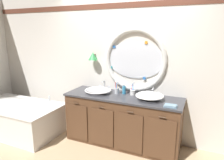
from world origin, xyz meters
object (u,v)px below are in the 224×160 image
Objects in this scene: sink_basin_left at (98,90)px; folded_hand_towel at (171,106)px; soap_dispenser at (124,90)px; sink_basin_right at (150,96)px; toothbrush_holder_right at (133,92)px; toothbrush_holder_left at (117,90)px; bathtub at (18,115)px.

sink_basin_left reaches higher than folded_hand_towel.
sink_basin_left is at bearing 171.83° from folded_hand_towel.
soap_dispenser is 0.89m from folded_hand_towel.
sink_basin_right is (0.91, -0.00, 0.02)m from sink_basin_left.
soap_dispenser reaches higher than folded_hand_towel.
folded_hand_towel is (0.67, -0.33, -0.04)m from toothbrush_holder_right.
sink_basin_left is 1.04× the size of sink_basin_right.
toothbrush_holder_right is (-0.32, 0.14, -0.01)m from sink_basin_right.
folded_hand_towel is at bearing -8.17° from sink_basin_left.
toothbrush_holder_left is at bearing 19.46° from sink_basin_left.
bathtub is 2.00m from toothbrush_holder_left.
sink_basin_left is 0.91m from sink_basin_right.
sink_basin_right is 0.61m from toothbrush_holder_left.
soap_dispenser reaches higher than sink_basin_left.
folded_hand_towel is at bearing -27.32° from sink_basin_right.
bathtub is 2.86m from folded_hand_towel.
bathtub is at bearing -170.71° from sink_basin_right.
toothbrush_holder_right is (2.12, 0.55, 0.57)m from bathtub.
sink_basin_left is at bearing 14.58° from bathtub.
sink_basin_left is 2.68× the size of soap_dispenser.
soap_dispenser is (0.43, 0.14, 0.02)m from sink_basin_left.
toothbrush_holder_left reaches higher than folded_hand_towel.
sink_basin_left is 2.53× the size of folded_hand_towel.
sink_basin_right is 2.57× the size of soap_dispenser.
toothbrush_holder_left reaches higher than bathtub.
folded_hand_towel is (2.80, 0.22, 0.53)m from bathtub.
folded_hand_towel is (0.95, -0.29, -0.05)m from toothbrush_holder_left.
toothbrush_holder_left is at bearing -172.62° from toothbrush_holder_right.
soap_dispenser is (0.12, 0.03, 0.01)m from toothbrush_holder_left.
soap_dispenser is (-0.15, -0.00, 0.02)m from toothbrush_holder_right.
bathtub is 9.33× the size of folded_hand_towel.
sink_basin_right is 1.97× the size of toothbrush_holder_right.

